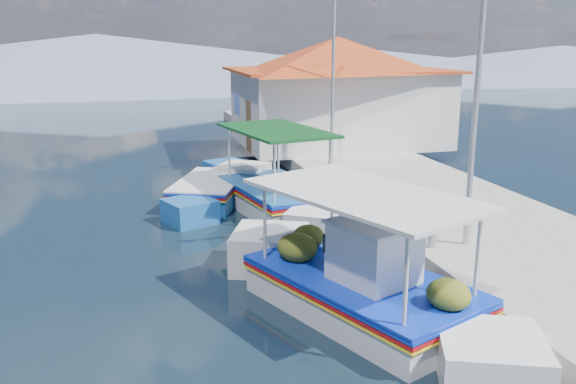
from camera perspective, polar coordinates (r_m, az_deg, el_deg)
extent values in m
plane|color=black|center=(10.52, -0.38, -13.15)|extent=(160.00, 160.00, 0.00)
cube|color=#ADABA1|center=(17.75, 13.34, -1.06)|extent=(5.00, 44.00, 0.50)
cylinder|color=#A5A8AD|center=(13.30, 13.48, -4.48)|extent=(0.20, 0.20, 0.30)
cylinder|color=#A5A8AD|center=(18.58, 4.78, 1.25)|extent=(0.20, 0.20, 0.30)
cylinder|color=#A5A8AD|center=(24.20, 0.02, 4.38)|extent=(0.20, 0.20, 0.30)
cube|color=silver|center=(11.19, 6.88, -10.27)|extent=(3.60, 4.72, 0.92)
cube|color=silver|center=(13.74, 7.10, -4.97)|extent=(2.01, 2.01, 1.02)
cube|color=#0D2FB3|center=(11.01, 6.94, -8.25)|extent=(3.71, 4.87, 0.06)
cube|color=#AF0F12|center=(11.04, 6.93, -8.62)|extent=(3.71, 4.87, 0.05)
cube|color=yellow|center=(11.07, 6.92, -8.95)|extent=(3.71, 4.87, 0.04)
cube|color=#0D2FB3|center=(10.99, 6.95, -7.92)|extent=(3.71, 4.83, 0.05)
cube|color=brown|center=(11.00, 6.95, -8.06)|extent=(3.41, 4.58, 0.05)
cube|color=silver|center=(10.53, 7.01, -5.97)|extent=(1.57, 1.62, 1.07)
cube|color=silver|center=(10.35, 7.10, -3.09)|extent=(1.71, 1.75, 0.06)
cylinder|color=beige|center=(12.46, 3.25, -1.48)|extent=(0.07, 0.07, 1.56)
cylinder|color=beige|center=(12.45, 11.14, -1.74)|extent=(0.07, 0.07, 1.56)
cylinder|color=beige|center=(9.11, 1.47, -7.56)|extent=(0.07, 0.07, 1.56)
cylinder|color=beige|center=(9.10, 12.36, -7.93)|extent=(0.07, 0.07, 1.56)
cube|color=silver|center=(10.51, 7.21, -0.18)|extent=(3.70, 4.76, 0.07)
ellipsoid|color=#4A5316|center=(12.19, 5.26, -4.35)|extent=(0.74, 0.81, 0.55)
ellipsoid|color=#4A5316|center=(12.66, 8.45, -3.94)|extent=(0.62, 0.69, 0.47)
ellipsoid|color=#4A5316|center=(9.30, 8.03, -10.79)|extent=(0.66, 0.73, 0.50)
sphere|color=#FF2D08|center=(11.34, 12.04, -3.66)|extent=(0.39, 0.39, 0.39)
cube|color=silver|center=(17.38, -1.08, -1.08)|extent=(2.76, 4.13, 0.97)
cube|color=silver|center=(19.82, -1.38, 1.23)|extent=(2.04, 2.04, 1.07)
cube|color=silver|center=(15.02, -0.70, -3.59)|extent=(1.98, 1.98, 0.92)
cube|color=#0D2FB3|center=(17.26, -1.09, 0.36)|extent=(2.84, 4.25, 0.06)
cube|color=#AF0F12|center=(17.28, -1.09, 0.09)|extent=(2.84, 4.25, 0.05)
cube|color=yellow|center=(17.30, -1.09, -0.13)|extent=(2.84, 4.25, 0.04)
cube|color=#195499|center=(17.25, -1.09, 0.59)|extent=(2.85, 4.22, 0.05)
cube|color=brown|center=(17.25, -1.09, 0.49)|extent=(2.58, 4.02, 0.05)
cylinder|color=beige|center=(18.63, -3.82, 4.07)|extent=(0.07, 0.07, 1.63)
cylinder|color=beige|center=(18.69, 1.21, 4.13)|extent=(0.07, 0.07, 1.63)
cylinder|color=beige|center=(15.50, -3.89, 1.96)|extent=(0.07, 0.07, 1.63)
cylinder|color=beige|center=(15.57, 2.13, 2.04)|extent=(0.07, 0.07, 1.63)
cube|color=#0C3E16|center=(16.94, -1.12, 5.86)|extent=(2.86, 4.15, 0.07)
cube|color=#195499|center=(18.44, -7.32, -0.33)|extent=(2.85, 3.67, 0.91)
cube|color=#195499|center=(20.27, -10.48, 1.22)|extent=(1.61, 1.61, 1.00)
cube|color=#195499|center=(16.72, -3.61, -1.78)|extent=(1.57, 1.57, 0.86)
cube|color=#0D2FB3|center=(18.34, -7.36, 0.94)|extent=(2.94, 3.78, 0.06)
cube|color=#AF0F12|center=(18.36, -7.35, 0.71)|extent=(2.94, 3.78, 0.05)
cube|color=yellow|center=(18.37, -7.34, 0.51)|extent=(2.94, 3.78, 0.04)
cube|color=silver|center=(18.33, -7.36, 1.14)|extent=(2.94, 3.75, 0.05)
cube|color=brown|center=(18.33, -7.36, 1.06)|extent=(2.70, 3.55, 0.05)
cube|color=silver|center=(25.66, 4.67, 7.96)|extent=(8.00, 6.00, 3.00)
cube|color=#B44219|center=(25.53, 4.74, 11.41)|extent=(8.64, 6.48, 0.10)
pyramid|color=#B44219|center=(25.51, 4.77, 12.87)|extent=(10.49, 10.49, 1.40)
cube|color=brown|center=(23.71, -3.70, 6.23)|extent=(0.06, 1.00, 2.00)
cube|color=#0D2FB3|center=(26.08, -4.81, 8.28)|extent=(0.06, 1.20, 0.90)
cylinder|color=#A5A8AD|center=(13.10, 17.32, 7.78)|extent=(0.12, 0.12, 6.00)
cylinder|color=#A5A8AD|center=(21.24, 4.26, 10.69)|extent=(0.12, 0.12, 6.00)
cone|color=slate|center=(65.13, -17.60, 11.64)|extent=(96.00, 96.00, 5.50)
cone|color=slate|center=(70.61, 8.07, 11.63)|extent=(76.80, 76.80, 3.80)
cone|color=slate|center=(83.53, 24.40, 11.06)|extent=(89.60, 89.60, 4.20)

